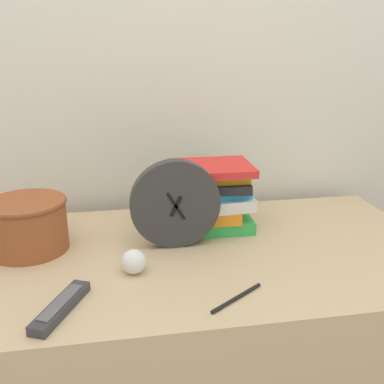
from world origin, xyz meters
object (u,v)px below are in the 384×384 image
object	(u,v)px
book_stack	(208,196)
pen	(237,298)
desk_clock	(176,204)
crumpled_paper_ball	(134,262)
basket	(27,223)
tv_remote	(61,307)

from	to	relation	value
book_stack	pen	xyz separation A→B (m)	(-0.02, -0.38, -0.09)
desk_clock	crumpled_paper_ball	distance (m)	0.19
desk_clock	book_stack	world-z (taller)	desk_clock
basket	tv_remote	bearing A→B (deg)	-70.55
pen	basket	bearing A→B (deg)	145.34
crumpled_paper_ball	desk_clock	bearing A→B (deg)	47.43
basket	tv_remote	world-z (taller)	basket
desk_clock	tv_remote	xyz separation A→B (m)	(-0.27, -0.26, -0.11)
basket	crumpled_paper_ball	distance (m)	0.31
tv_remote	crumpled_paper_ball	xyz separation A→B (m)	(0.15, 0.13, 0.02)
book_stack	pen	distance (m)	0.39
desk_clock	pen	distance (m)	0.31
desk_clock	tv_remote	size ratio (longest dim) A/B	1.31
book_stack	basket	xyz separation A→B (m)	(-0.48, -0.06, -0.02)
tv_remote	desk_clock	bearing A→B (deg)	44.07
tv_remote	book_stack	bearing A→B (deg)	44.01
crumpled_paper_ball	tv_remote	bearing A→B (deg)	-138.82
book_stack	tv_remote	bearing A→B (deg)	-135.99
crumpled_paper_ball	pen	world-z (taller)	crumpled_paper_ball
crumpled_paper_ball	pen	bearing A→B (deg)	-36.23
basket	crumpled_paper_ball	size ratio (longest dim) A/B	3.56
book_stack	tv_remote	size ratio (longest dim) A/B	1.47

